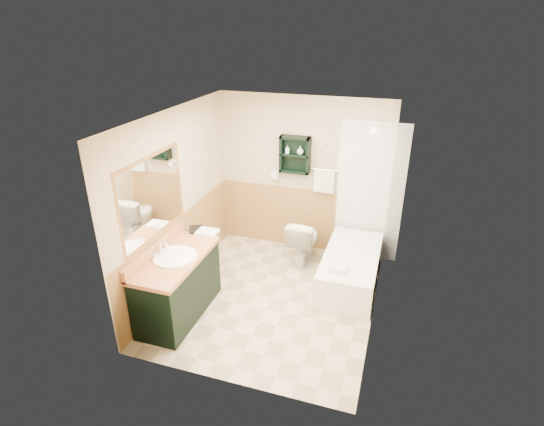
{
  "coord_description": "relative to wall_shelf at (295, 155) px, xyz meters",
  "views": [
    {
      "loc": [
        1.42,
        -4.41,
        3.37
      ],
      "look_at": [
        -0.07,
        0.2,
        1.14
      ],
      "focal_mm": 28.0,
      "sensor_mm": 36.0,
      "label": 1
    }
  ],
  "objects": [
    {
      "name": "floor",
      "position": [
        0.1,
        -1.41,
        -1.55
      ],
      "size": [
        3.0,
        3.0,
        0.0
      ],
      "primitive_type": "plane",
      "color": "beige",
      "rests_on": "ground"
    },
    {
      "name": "back_wall",
      "position": [
        0.1,
        0.11,
        -0.35
      ],
      "size": [
        2.6,
        0.04,
        2.4
      ],
      "primitive_type": "cube",
      "color": "beige",
      "rests_on": "ground"
    },
    {
      "name": "left_wall",
      "position": [
        -1.22,
        -1.41,
        -0.35
      ],
      "size": [
        0.04,
        3.0,
        2.4
      ],
      "primitive_type": "cube",
      "color": "beige",
      "rests_on": "ground"
    },
    {
      "name": "right_wall",
      "position": [
        1.42,
        -1.41,
        -0.35
      ],
      "size": [
        0.04,
        3.0,
        2.4
      ],
      "primitive_type": "cube",
      "color": "beige",
      "rests_on": "ground"
    },
    {
      "name": "ceiling",
      "position": [
        0.1,
        -1.41,
        0.87
      ],
      "size": [
        2.6,
        3.0,
        0.04
      ],
      "primitive_type": "cube",
      "color": "white",
      "rests_on": "back_wall"
    },
    {
      "name": "wainscot_left",
      "position": [
        -1.19,
        -1.41,
        -1.05
      ],
      "size": [
        2.98,
        2.98,
        1.0
      ],
      "primitive_type": null,
      "color": "tan",
      "rests_on": "left_wall"
    },
    {
      "name": "wainscot_back",
      "position": [
        0.1,
        0.08,
        -1.05
      ],
      "size": [
        2.58,
        2.58,
        1.0
      ],
      "primitive_type": null,
      "color": "tan",
      "rests_on": "back_wall"
    },
    {
      "name": "mirror_frame",
      "position": [
        -1.17,
        -1.96,
        -0.05
      ],
      "size": [
        1.3,
        1.3,
        1.0
      ],
      "primitive_type": null,
      "color": "brown",
      "rests_on": "left_wall"
    },
    {
      "name": "mirror_glass",
      "position": [
        -1.17,
        -1.96,
        -0.05
      ],
      "size": [
        1.2,
        1.2,
        0.9
      ],
      "primitive_type": null,
      "color": "white",
      "rests_on": "left_wall"
    },
    {
      "name": "tile_right",
      "position": [
        1.38,
        -0.66,
        -0.5
      ],
      "size": [
        1.5,
        1.5,
        2.1
      ],
      "primitive_type": null,
      "color": "white",
      "rests_on": "right_wall"
    },
    {
      "name": "tile_back",
      "position": [
        1.13,
        0.07,
        -0.5
      ],
      "size": [
        0.95,
        0.95,
        2.1
      ],
      "primitive_type": null,
      "color": "white",
      "rests_on": "back_wall"
    },
    {
      "name": "tile_accent",
      "position": [
        1.37,
        -0.66,
        0.35
      ],
      "size": [
        1.5,
        1.5,
        0.1
      ],
      "primitive_type": null,
      "color": "#124126",
      "rests_on": "right_wall"
    },
    {
      "name": "wall_shelf",
      "position": [
        0.0,
        0.0,
        0.0
      ],
      "size": [
        0.45,
        0.15,
        0.55
      ],
      "primitive_type": "cube",
      "color": "black",
      "rests_on": "back_wall"
    },
    {
      "name": "hair_dryer",
      "position": [
        -0.3,
        0.02,
        -0.35
      ],
      "size": [
        0.1,
        0.24,
        0.18
      ],
      "primitive_type": null,
      "color": "white",
      "rests_on": "back_wall"
    },
    {
      "name": "towel_bar",
      "position": [
        0.45,
        0.04,
        -0.2
      ],
      "size": [
        0.4,
        0.06,
        0.4
      ],
      "primitive_type": null,
      "color": "white",
      "rests_on": "back_wall"
    },
    {
      "name": "curtain_rod",
      "position": [
        0.63,
        -0.66,
        0.45
      ],
      "size": [
        0.03,
        1.6,
        0.03
      ],
      "primitive_type": "cylinder",
      "rotation": [
        1.57,
        0.0,
        0.0
      ],
      "color": "silver",
      "rests_on": "back_wall"
    },
    {
      "name": "shower_curtain",
      "position": [
        0.63,
        -0.48,
        -0.4
      ],
      "size": [
        1.05,
        1.05,
        1.7
      ],
      "primitive_type": null,
      "color": "beige",
      "rests_on": "curtain_rod"
    },
    {
      "name": "vanity",
      "position": [
        -0.89,
        -2.06,
        -1.15
      ],
      "size": [
        0.59,
        1.27,
        0.81
      ],
      "primitive_type": "cube",
      "color": "black",
      "rests_on": "ground"
    },
    {
      "name": "bathtub",
      "position": [
        1.03,
        -0.76,
        -1.31
      ],
      "size": [
        0.72,
        1.5,
        0.48
      ],
      "primitive_type": "cube",
      "color": "white",
      "rests_on": "ground"
    },
    {
      "name": "toilet",
      "position": [
        0.26,
        -0.37,
        -1.2
      ],
      "size": [
        0.42,
        0.72,
        0.7
      ],
      "primitive_type": "imported",
      "rotation": [
        0.0,
        0.0,
        3.12
      ],
      "color": "white",
      "rests_on": "ground"
    },
    {
      "name": "counter_towel",
      "position": [
        -0.8,
        -1.39,
        -0.72
      ],
      "size": [
        0.27,
        0.21,
        0.04
      ],
      "primitive_type": "cube",
      "color": "white",
      "rests_on": "vanity"
    },
    {
      "name": "vanity_book",
      "position": [
        -1.06,
        -1.39,
        -0.63
      ],
      "size": [
        0.16,
        0.1,
        0.23
      ],
      "primitive_type": "imported",
      "rotation": [
        0.0,
        0.0,
        0.46
      ],
      "color": "black",
      "rests_on": "vanity"
    },
    {
      "name": "tub_towel",
      "position": [
        0.92,
        -1.23,
        -1.04
      ],
      "size": [
        0.21,
        0.18,
        0.07
      ],
      "primitive_type": "cube",
      "color": "white",
      "rests_on": "bathtub"
    },
    {
      "name": "soap_bottle_a",
      "position": [
        -0.11,
        -0.01,
        0.04
      ],
      "size": [
        0.07,
        0.13,
        0.05
      ],
      "primitive_type": "imported",
      "rotation": [
        0.0,
        0.0,
        0.14
      ],
      "color": "white",
      "rests_on": "wall_shelf"
    },
    {
      "name": "soap_bottle_b",
      "position": [
        0.08,
        -0.01,
        0.06
      ],
      "size": [
        0.1,
        0.13,
        0.1
      ],
      "primitive_type": "imported",
      "rotation": [
        0.0,
        0.0,
        0.05
      ],
      "color": "white",
      "rests_on": "wall_shelf"
    }
  ]
}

